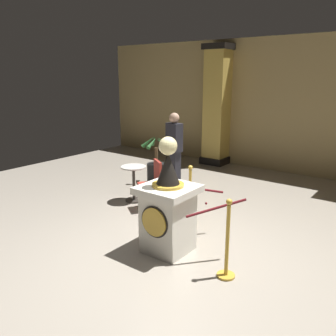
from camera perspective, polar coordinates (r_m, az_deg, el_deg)
name	(u,v)px	position (r m, az deg, el deg)	size (l,w,h in m)	color
ground_plane	(174,250)	(5.41, 0.98, -13.20)	(12.81, 12.81, 0.00)	#9E9384
back_wall	(300,107)	(9.75, 20.61, 9.32)	(12.81, 0.16, 3.52)	tan
pedestal_clock	(168,209)	(5.14, -0.03, -6.70)	(0.77, 0.77, 1.72)	silver
stanchion_near	(227,250)	(4.67, 9.55, -13.01)	(0.24, 0.24, 1.07)	gold
stanchion_far	(190,204)	(6.14, 3.56, -5.82)	(0.24, 0.24, 1.07)	gold
velvet_rope	(206,198)	(5.24, 6.24, -4.83)	(1.24, 1.24, 0.22)	#591419
column_left	(217,106)	(10.31, 8.00, 9.89)	(0.73, 0.73, 3.38)	black
potted_palm_left	(156,168)	(8.43, -1.92, -0.05)	(0.70, 0.72, 1.20)	black
bystander_guest	(174,148)	(8.03, 1.00, 3.23)	(0.40, 0.30, 1.73)	#26262D
cafe_table	(134,179)	(7.26, -5.59, -1.81)	(0.52, 0.52, 0.75)	#332D28
cafe_chair_red	(153,180)	(6.79, -2.43, -2.04)	(0.56, 0.56, 0.96)	black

